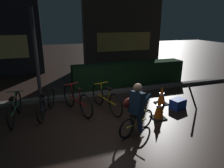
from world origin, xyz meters
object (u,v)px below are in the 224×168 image
Objects in this scene: parked_bike_center_left at (46,104)px; cyclist at (136,108)px; closed_umbrella at (193,98)px; traffic_cone_near at (159,108)px; parked_bike_left_mid at (15,108)px; traffic_cone_far at (162,95)px; parked_bike_center_right at (77,100)px; parked_bike_right_mid at (106,99)px; street_post at (37,65)px; blue_crate at (178,104)px.

cyclist is (1.99, -1.70, 0.30)m from parked_bike_center_left.
cyclist is at bearing 16.86° from closed_umbrella.
closed_umbrella is at bearing 6.98° from traffic_cone_near.
parked_bike_left_mid is 2.62× the size of traffic_cone_far.
parked_bike_center_right is at bearing -78.06° from parked_bike_center_left.
closed_umbrella is (4.14, -1.09, 0.07)m from parked_bike_center_left.
parked_bike_right_mid is (2.51, -0.18, 0.02)m from parked_bike_left_mid.
cyclist is at bearing -115.68° from parked_bike_left_mid.
street_post is 1.48m from parked_bike_center_right.
blue_crate is at bearing -37.25° from closed_umbrella.
blue_crate is 2.08m from cyclist.
parked_bike_center_left is 2.23× the size of traffic_cone_near.
traffic_cone_near is at bearing -142.78° from parked_bike_right_mid.
cyclist is at bearing 177.54° from parked_bike_right_mid.
blue_crate is at bearing -119.23° from parked_bike_right_mid.
street_post reaches higher than closed_umbrella.
closed_umbrella is (1.22, 0.15, 0.07)m from traffic_cone_near.
parked_bike_center_left is 0.86m from parked_bike_center_right.
traffic_cone_far is 0.49× the size of cyclist.
parked_bike_left_mid is 1.67m from parked_bike_center_right.
traffic_cone_far is (3.67, -0.43, -1.17)m from street_post.
parked_bike_center_right is 2.51× the size of traffic_cone_near.
traffic_cone_far is (1.84, -0.11, -0.06)m from parked_bike_right_mid.
traffic_cone_near is at bearing 2.57° from cyclist.
parked_bike_center_right is (0.86, -0.09, 0.04)m from parked_bike_center_left.
parked_bike_left_mid is 0.81m from parked_bike_center_left.
street_post reaches higher than parked_bike_center_left.
traffic_cone_near is 1.09× the size of traffic_cone_far.
parked_bike_center_left is 1.74× the size of closed_umbrella.
street_post is 2.16m from parked_bike_right_mid.
parked_bike_left_mid is 3.90m from traffic_cone_near.
closed_umbrella is (2.44, -0.83, 0.04)m from parked_bike_right_mid.
cyclist is (2.13, -1.76, -0.83)m from street_post.
blue_crate is at bearing -84.32° from parked_bike_center_left.
traffic_cone_far is (4.35, -0.28, -0.04)m from parked_bike_left_mid.
parked_bike_right_mid reaches higher than closed_umbrella.
traffic_cone_far is at bearing -6.65° from street_post.
parked_bike_center_left is 3.17m from traffic_cone_near.
closed_umbrella reaches higher than traffic_cone_near.
parked_bike_right_mid is 1.49m from cyclist.
traffic_cone_near is at bearing -125.57° from traffic_cone_far.
cyclist is at bearing -139.28° from traffic_cone_far.
parked_bike_center_right reaches higher than traffic_cone_near.
street_post is at bearing 167.19° from blue_crate.
parked_bike_center_left is at bearing -79.42° from parked_bike_left_mid.
parked_bike_center_right is 0.86m from parked_bike_right_mid.
street_post is at bearing 116.46° from cyclist.
traffic_cone_far is (3.54, -0.37, -0.03)m from parked_bike_center_left.
traffic_cone_far is 0.57m from blue_crate.
blue_crate is at bearing -58.93° from traffic_cone_far.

